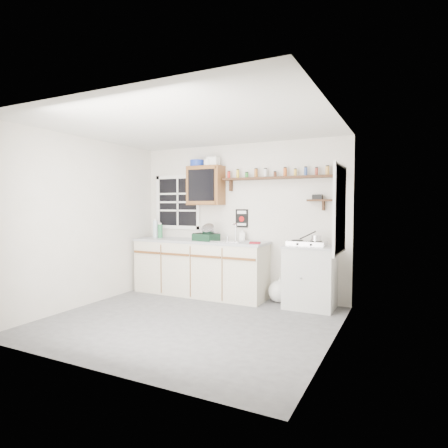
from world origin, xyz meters
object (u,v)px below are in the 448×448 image
Objects in this scene: spice_shelf at (280,177)px; dish_rack at (207,235)px; right_cabinet at (310,277)px; hotplate at (307,243)px; upper_cabinet at (206,186)px; main_cabinet at (200,267)px.

spice_shelf reaches higher than dish_rack.
right_cabinet is at bearing 15.25° from dish_rack.
dish_rack reaches higher than hotplate.
right_cabinet is 0.49m from hotplate.
spice_shelf is 4.47× the size of dish_rack.
right_cabinet is 2.26m from upper_cabinet.
main_cabinet is at bearing -178.99° from hotplate.
upper_cabinet reaches higher than spice_shelf.
dish_rack is at bearing -20.24° from main_cabinet.
main_cabinet is 0.58m from dish_rack.
hotplate is at bearing 14.63° from dish_rack.
upper_cabinet is 1.28m from spice_shelf.
upper_cabinet is at bearing -176.90° from spice_shelf.
right_cabinet is 0.48× the size of spice_shelf.
upper_cabinet is 1.96m from hotplate.
spice_shelf is 1.11m from hotplate.
upper_cabinet is 0.34× the size of spice_shelf.
spice_shelf is at bearing 9.21° from main_cabinet.
dish_rack is 1.62m from hotplate.
right_cabinet is 1.66× the size of hotplate.
upper_cabinet reaches higher than right_cabinet.
right_cabinet is at bearing 0.79° from main_cabinet.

